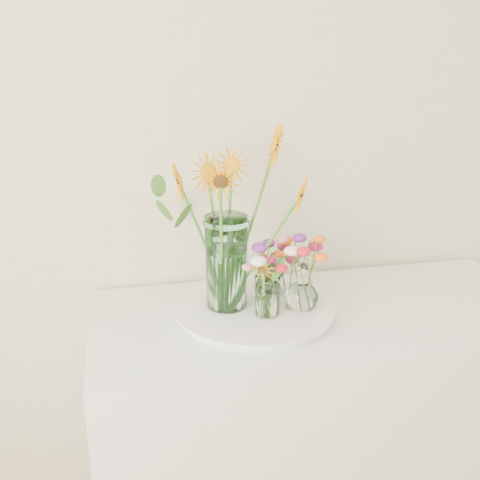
{
  "coord_description": "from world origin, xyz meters",
  "views": [
    {
      "loc": [
        -0.65,
        0.35,
        1.77
      ],
      "look_at": [
        -0.33,
        1.94,
        1.15
      ],
      "focal_mm": 45.0,
      "sensor_mm": 36.0,
      "label": 1
    }
  ],
  "objects_px": {
    "mason_jar": "(226,263)",
    "small_vase_c": "(274,279)",
    "counter": "(313,432)",
    "small_vase_b": "(303,287)",
    "tray": "(255,310)",
    "small_vase_a": "(267,295)"
  },
  "relations": [
    {
      "from": "mason_jar",
      "to": "small_vase_a",
      "type": "distance_m",
      "value": 0.16
    },
    {
      "from": "counter",
      "to": "small_vase_b",
      "type": "distance_m",
      "value": 0.55
    },
    {
      "from": "tray",
      "to": "small_vase_a",
      "type": "distance_m",
      "value": 0.1
    },
    {
      "from": "counter",
      "to": "small_vase_b",
      "type": "relative_size",
      "value": 9.69
    },
    {
      "from": "mason_jar",
      "to": "small_vase_b",
      "type": "xyz_separation_m",
      "value": [
        0.22,
        -0.06,
        -0.07
      ]
    },
    {
      "from": "mason_jar",
      "to": "small_vase_c",
      "type": "distance_m",
      "value": 0.19
    },
    {
      "from": "small_vase_b",
      "to": "small_vase_a",
      "type": "bearing_deg",
      "value": -171.13
    },
    {
      "from": "counter",
      "to": "small_vase_a",
      "type": "bearing_deg",
      "value": -170.14
    },
    {
      "from": "small_vase_b",
      "to": "small_vase_c",
      "type": "distance_m",
      "value": 0.13
    },
    {
      "from": "mason_jar",
      "to": "small_vase_c",
      "type": "bearing_deg",
      "value": 18.24
    },
    {
      "from": "tray",
      "to": "mason_jar",
      "type": "xyz_separation_m",
      "value": [
        -0.08,
        0.01,
        0.16
      ]
    },
    {
      "from": "tray",
      "to": "small_vase_b",
      "type": "height_order",
      "value": "small_vase_b"
    },
    {
      "from": "counter",
      "to": "small_vase_c",
      "type": "xyz_separation_m",
      "value": [
        -0.12,
        0.1,
        0.53
      ]
    },
    {
      "from": "mason_jar",
      "to": "small_vase_c",
      "type": "height_order",
      "value": "mason_jar"
    },
    {
      "from": "small_vase_a",
      "to": "tray",
      "type": "bearing_deg",
      "value": 110.12
    },
    {
      "from": "counter",
      "to": "mason_jar",
      "type": "distance_m",
      "value": 0.68
    },
    {
      "from": "counter",
      "to": "small_vase_c",
      "type": "relative_size",
      "value": 12.84
    },
    {
      "from": "tray",
      "to": "mason_jar",
      "type": "relative_size",
      "value": 1.61
    },
    {
      "from": "tray",
      "to": "small_vase_c",
      "type": "relative_size",
      "value": 4.3
    },
    {
      "from": "mason_jar",
      "to": "small_vase_b",
      "type": "relative_size",
      "value": 2.01
    },
    {
      "from": "counter",
      "to": "small_vase_a",
      "type": "relative_size",
      "value": 10.99
    },
    {
      "from": "small_vase_a",
      "to": "counter",
      "type": "bearing_deg",
      "value": 9.86
    }
  ]
}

